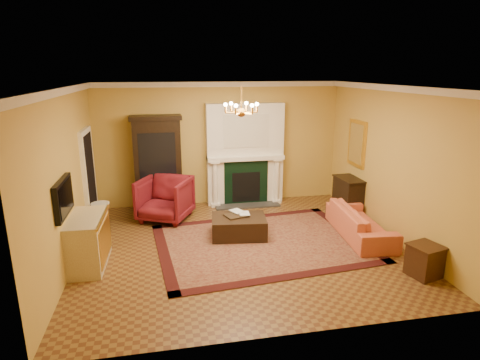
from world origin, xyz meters
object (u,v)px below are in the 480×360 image
object	(u,v)px
commode	(88,241)
leather_ottoman	(239,227)
wingback_armchair	(165,197)
console_table	(348,197)
china_cabinet	(158,165)
coral_sofa	(361,218)
end_table	(424,261)
pedestal_table	(101,216)

from	to	relation	value
commode	leather_ottoman	xyz separation A→B (m)	(2.77, 0.71, -0.23)
commode	leather_ottoman	bearing A→B (deg)	15.93
wingback_armchair	console_table	xyz separation A→B (m)	(4.18, -0.46, -0.11)
china_cabinet	wingback_armchair	bearing A→B (deg)	-82.57
console_table	coral_sofa	bearing A→B (deg)	-107.57
wingback_armchair	leather_ottoman	bearing A→B (deg)	-15.96
china_cabinet	leather_ottoman	bearing A→B (deg)	-54.33
end_table	leather_ottoman	distance (m)	3.44
pedestal_table	leather_ottoman	xyz separation A→B (m)	(2.74, -0.69, -0.17)
pedestal_table	wingback_armchair	bearing A→B (deg)	23.85
coral_sofa	leather_ottoman	distance (m)	2.47
pedestal_table	console_table	size ratio (longest dim) A/B	0.78
end_table	console_table	distance (m)	2.96
wingback_armchair	leather_ottoman	world-z (taller)	wingback_armchair
pedestal_table	end_table	distance (m)	6.12
china_cabinet	coral_sofa	distance (m)	4.74
pedestal_table	end_table	world-z (taller)	pedestal_table
leather_ottoman	coral_sofa	bearing A→B (deg)	-3.12
wingback_armchair	console_table	distance (m)	4.21
pedestal_table	end_table	bearing A→B (deg)	-27.67
china_cabinet	pedestal_table	xyz separation A→B (m)	(-1.17, -1.35, -0.70)
commode	china_cabinet	bearing A→B (deg)	67.93
commode	wingback_armchair	bearing A→B (deg)	57.64
pedestal_table	coral_sofa	xyz separation A→B (m)	(5.16, -1.12, 0.01)
wingback_armchair	pedestal_table	xyz separation A→B (m)	(-1.30, -0.57, -0.15)
wingback_armchair	commode	bearing A→B (deg)	-98.60
coral_sofa	console_table	bearing A→B (deg)	-9.70
pedestal_table	leather_ottoman	distance (m)	2.83
console_table	commode	bearing A→B (deg)	-167.86
end_table	leather_ottoman	size ratio (longest dim) A/B	0.48
china_cabinet	end_table	xyz separation A→B (m)	(4.25, -4.19, -0.83)
china_cabinet	wingback_armchair	world-z (taller)	china_cabinet
china_cabinet	wingback_armchair	size ratio (longest dim) A/B	2.02
commode	coral_sofa	size ratio (longest dim) A/B	0.59
wingback_armchair	end_table	distance (m)	5.36
pedestal_table	commode	distance (m)	1.40
coral_sofa	pedestal_table	bearing A→B (deg)	82.41
wingback_armchair	leather_ottoman	size ratio (longest dim) A/B	0.99
commode	coral_sofa	bearing A→B (deg)	4.64
wingback_armchair	leather_ottoman	distance (m)	1.94
coral_sofa	leather_ottoman	bearing A→B (deg)	84.58
wingback_armchair	console_table	world-z (taller)	wingback_armchair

